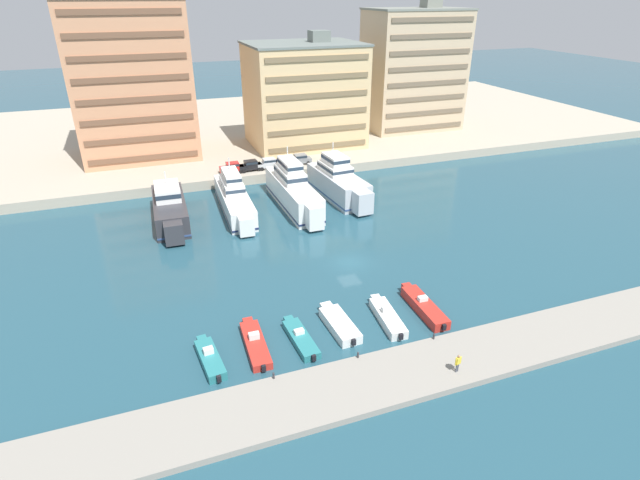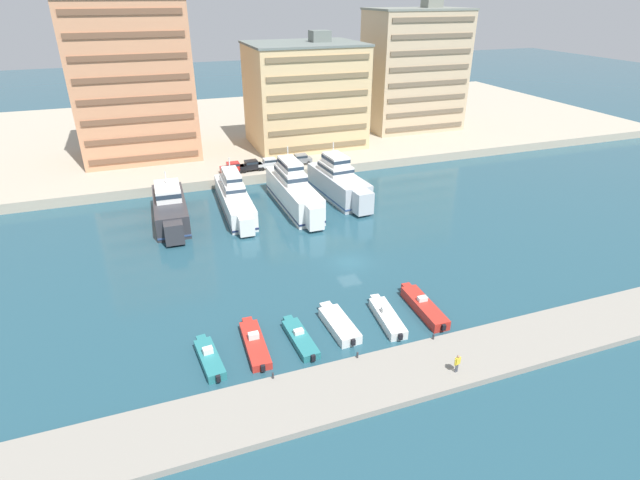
% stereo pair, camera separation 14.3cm
% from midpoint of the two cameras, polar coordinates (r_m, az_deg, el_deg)
% --- Properties ---
extents(ground_plane, '(400.00, 400.00, 0.00)m').
position_cam_midpoint_polar(ground_plane, '(60.52, 3.51, -2.62)').
color(ground_plane, '#234C5B').
extents(quay_promenade, '(180.00, 70.00, 1.61)m').
position_cam_midpoint_polar(quay_promenade, '(119.63, -9.23, 12.37)').
color(quay_promenade, '#ADA38E').
rests_on(quay_promenade, ground).
extents(pier_dock, '(120.00, 6.38, 0.60)m').
position_cam_midpoint_polar(pier_dock, '(46.02, 13.56, -13.65)').
color(pier_dock, gray).
rests_on(pier_dock, ground).
extents(yacht_charcoal_far_left, '(4.75, 16.87, 6.79)m').
position_cam_midpoint_polar(yacht_charcoal_far_left, '(73.62, -16.69, 3.50)').
color(yacht_charcoal_far_left, '#333338').
rests_on(yacht_charcoal_far_left, ground).
extents(yacht_white_left, '(4.20, 19.73, 7.46)m').
position_cam_midpoint_polar(yacht_white_left, '(75.32, -9.70, 4.81)').
color(yacht_white_left, white).
rests_on(yacht_white_left, ground).
extents(yacht_white_mid_left, '(4.21, 19.71, 8.73)m').
position_cam_midpoint_polar(yacht_white_mid_left, '(75.55, -2.98, 5.67)').
color(yacht_white_mid_left, white).
rests_on(yacht_white_mid_left, ground).
extents(yacht_silver_center_left, '(5.72, 17.35, 8.40)m').
position_cam_midpoint_polar(yacht_silver_center_left, '(79.13, 2.23, 6.58)').
color(yacht_silver_center_left, silver).
rests_on(yacht_silver_center_left, ground).
extents(motorboat_teal_far_left, '(2.10, 6.40, 1.41)m').
position_cam_midpoint_polar(motorboat_teal_far_left, '(46.23, -12.45, -13.05)').
color(motorboat_teal_far_left, teal).
rests_on(motorboat_teal_far_left, ground).
extents(motorboat_red_left, '(1.98, 7.78, 1.33)m').
position_cam_midpoint_polar(motorboat_red_left, '(47.27, -7.39, -11.63)').
color(motorboat_red_left, red).
rests_on(motorboat_red_left, ground).
extents(motorboat_teal_mid_left, '(1.98, 6.92, 1.11)m').
position_cam_midpoint_polar(motorboat_teal_mid_left, '(47.61, -2.23, -11.12)').
color(motorboat_teal_mid_left, teal).
rests_on(motorboat_teal_mid_left, ground).
extents(motorboat_white_center_left, '(2.34, 6.92, 0.98)m').
position_cam_midpoint_polar(motorboat_white_center_left, '(49.14, 2.22, -9.58)').
color(motorboat_white_center_left, white).
rests_on(motorboat_white_center_left, ground).
extents(motorboat_white_center, '(2.28, 7.30, 1.46)m').
position_cam_midpoint_polar(motorboat_white_center, '(50.54, 7.73, -8.69)').
color(motorboat_white_center, white).
rests_on(motorboat_white_center, ground).
extents(motorboat_red_center_right, '(1.95, 8.24, 1.48)m').
position_cam_midpoint_polar(motorboat_red_center_right, '(52.60, 11.82, -7.45)').
color(motorboat_red_center_right, red).
rests_on(motorboat_red_center_right, ground).
extents(car_red_far_left, '(4.13, 1.99, 1.80)m').
position_cam_midpoint_polar(car_red_far_left, '(87.15, -9.92, 8.20)').
color(car_red_far_left, red).
rests_on(car_red_far_left, quay_promenade).
extents(car_black_left, '(4.21, 2.15, 1.80)m').
position_cam_midpoint_polar(car_black_left, '(87.72, -7.87, 8.47)').
color(car_black_left, black).
rests_on(car_black_left, quay_promenade).
extents(car_silver_mid_left, '(4.12, 1.96, 1.80)m').
position_cam_midpoint_polar(car_silver_mid_left, '(88.49, -5.82, 8.74)').
color(car_silver_mid_left, '#B7BCC1').
rests_on(car_silver_mid_left, quay_promenade).
extents(car_blue_center_left, '(4.14, 1.99, 1.80)m').
position_cam_midpoint_polar(car_blue_center_left, '(89.41, -4.03, 9.00)').
color(car_blue_center_left, '#28428E').
rests_on(car_blue_center_left, quay_promenade).
extents(car_grey_center, '(4.10, 1.92, 1.80)m').
position_cam_midpoint_polar(car_grey_center, '(90.43, -2.21, 9.25)').
color(car_grey_center, slate).
rests_on(car_grey_center, quay_promenade).
extents(apartment_block_far_left, '(20.36, 16.57, 29.09)m').
position_cam_midpoint_polar(apartment_block_far_left, '(99.30, -20.58, 16.72)').
color(apartment_block_far_left, tan).
rests_on(apartment_block_far_left, quay_promenade).
extents(apartment_block_left, '(21.50, 16.73, 21.28)m').
position_cam_midpoint_polar(apartment_block_left, '(101.69, -1.72, 16.26)').
color(apartment_block_left, '#E0BC84').
rests_on(apartment_block_left, quay_promenade).
extents(apartment_block_mid_left, '(20.65, 13.12, 26.78)m').
position_cam_midpoint_polar(apartment_block_mid_left, '(116.34, 10.72, 18.52)').
color(apartment_block_mid_left, '#C6AD89').
rests_on(apartment_block_mid_left, quay_promenade).
extents(pedestrian_near_edge, '(0.66, 0.34, 1.75)m').
position_cam_midpoint_polar(pedestrian_near_edge, '(44.52, 15.53, -13.30)').
color(pedestrian_near_edge, '#4C515B').
rests_on(pedestrian_near_edge, pier_dock).
extents(bollard_west, '(0.20, 0.20, 0.61)m').
position_cam_midpoint_polar(bollard_west, '(43.02, -5.31, -15.13)').
color(bollard_west, '#2D2D33').
rests_on(bollard_west, pier_dock).
extents(bollard_west_mid, '(0.20, 0.20, 0.61)m').
position_cam_midpoint_polar(bollard_west_mid, '(44.95, 4.40, -12.93)').
color(bollard_west_mid, '#2D2D33').
rests_on(bollard_west_mid, pier_dock).
extents(bollard_east_mid, '(0.20, 0.20, 0.61)m').
position_cam_midpoint_polar(bollard_east_mid, '(48.04, 12.92, -10.67)').
color(bollard_east_mid, '#2D2D33').
rests_on(bollard_east_mid, pier_dock).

